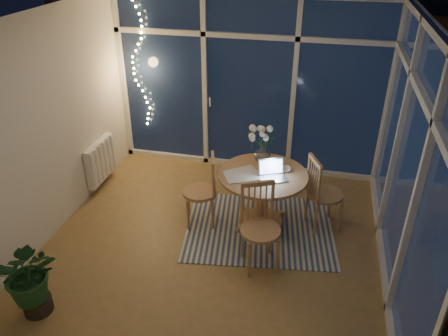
{
  "coord_description": "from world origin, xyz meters",
  "views": [
    {
      "loc": [
        1.06,
        -4.05,
        3.38
      ],
      "look_at": [
        0.04,
        0.25,
        0.89
      ],
      "focal_mm": 35.0,
      "sensor_mm": 36.0,
      "label": 1
    }
  ],
  "objects_px": {
    "dining_table": "(262,199)",
    "laptop": "(274,171)",
    "chair_left": "(200,190)",
    "chair_right": "(326,193)",
    "flower_vase": "(262,154)",
    "potted_plant": "(31,282)",
    "chair_front": "(261,229)"
  },
  "relations": [
    {
      "from": "dining_table",
      "to": "chair_right",
      "type": "bearing_deg",
      "value": 10.09
    },
    {
      "from": "chair_left",
      "to": "chair_front",
      "type": "xyz_separation_m",
      "value": [
        0.86,
        -0.63,
        0.02
      ]
    },
    {
      "from": "dining_table",
      "to": "flower_vase",
      "type": "height_order",
      "value": "flower_vase"
    },
    {
      "from": "flower_vase",
      "to": "potted_plant",
      "type": "relative_size",
      "value": 0.28
    },
    {
      "from": "dining_table",
      "to": "laptop",
      "type": "height_order",
      "value": "laptop"
    },
    {
      "from": "chair_right",
      "to": "chair_front",
      "type": "distance_m",
      "value": 1.12
    },
    {
      "from": "potted_plant",
      "to": "chair_right",
      "type": "bearing_deg",
      "value": 37.67
    },
    {
      "from": "laptop",
      "to": "dining_table",
      "type": "bearing_deg",
      "value": 120.71
    },
    {
      "from": "potted_plant",
      "to": "laptop",
      "type": "bearing_deg",
      "value": 41.8
    },
    {
      "from": "dining_table",
      "to": "flower_vase",
      "type": "xyz_separation_m",
      "value": [
        -0.06,
        0.31,
        0.48
      ]
    },
    {
      "from": "chair_right",
      "to": "flower_vase",
      "type": "bearing_deg",
      "value": 52.9
    },
    {
      "from": "flower_vase",
      "to": "dining_table",
      "type": "bearing_deg",
      "value": -78.56
    },
    {
      "from": "chair_left",
      "to": "laptop",
      "type": "xyz_separation_m",
      "value": [
        0.9,
        0.04,
        0.38
      ]
    },
    {
      "from": "dining_table",
      "to": "potted_plant",
      "type": "relative_size",
      "value": 1.43
    },
    {
      "from": "chair_right",
      "to": "potted_plant",
      "type": "relative_size",
      "value": 1.31
    },
    {
      "from": "chair_left",
      "to": "chair_right",
      "type": "xyz_separation_m",
      "value": [
        1.52,
        0.28,
        0.02
      ]
    },
    {
      "from": "chair_left",
      "to": "potted_plant",
      "type": "distance_m",
      "value": 2.14
    },
    {
      "from": "laptop",
      "to": "potted_plant",
      "type": "height_order",
      "value": "laptop"
    },
    {
      "from": "chair_left",
      "to": "laptop",
      "type": "bearing_deg",
      "value": 76.06
    },
    {
      "from": "chair_left",
      "to": "chair_front",
      "type": "distance_m",
      "value": 1.07
    },
    {
      "from": "dining_table",
      "to": "chair_left",
      "type": "height_order",
      "value": "chair_left"
    },
    {
      "from": "dining_table",
      "to": "chair_right",
      "type": "distance_m",
      "value": 0.78
    },
    {
      "from": "flower_vase",
      "to": "potted_plant",
      "type": "bearing_deg",
      "value": -129.54
    },
    {
      "from": "chair_left",
      "to": "flower_vase",
      "type": "bearing_deg",
      "value": 106.4
    },
    {
      "from": "laptop",
      "to": "flower_vase",
      "type": "distance_m",
      "value": 0.46
    },
    {
      "from": "laptop",
      "to": "flower_vase",
      "type": "relative_size",
      "value": 1.5
    },
    {
      "from": "chair_front",
      "to": "potted_plant",
      "type": "xyz_separation_m",
      "value": [
        -2.03,
        -1.17,
        -0.12
      ]
    },
    {
      "from": "chair_left",
      "to": "flower_vase",
      "type": "xyz_separation_m",
      "value": [
        0.7,
        0.46,
        0.37
      ]
    },
    {
      "from": "dining_table",
      "to": "chair_left",
      "type": "relative_size",
      "value": 1.13
    },
    {
      "from": "chair_left",
      "to": "potted_plant",
      "type": "relative_size",
      "value": 1.26
    },
    {
      "from": "chair_left",
      "to": "flower_vase",
      "type": "distance_m",
      "value": 0.91
    },
    {
      "from": "dining_table",
      "to": "chair_front",
      "type": "relative_size",
      "value": 1.08
    }
  ]
}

